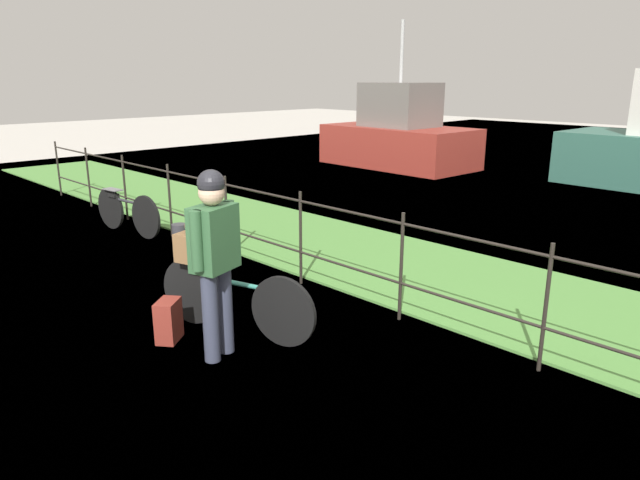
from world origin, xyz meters
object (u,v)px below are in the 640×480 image
Objects in this scene: cyclist_person at (214,249)px; moored_boat_near at (399,136)px; bicycle_parked at (127,211)px; backpack_on_paving at (169,321)px; wooden_crate at (197,247)px; bicycle_main at (233,299)px; terrier_dog at (198,226)px; mooring_bollard at (180,241)px.

cyclist_person is 0.40× the size of moored_boat_near.
bicycle_parked is at bearing -80.44° from moored_boat_near.
wooden_crate is at bearing -26.05° from backpack_on_paving.
moored_boat_near reaches higher than bicycle_main.
terrier_dog reaches higher than bicycle_parked.
terrier_dog is at bearing -61.68° from moored_boat_near.
bicycle_main is at bearing 17.29° from terrier_dog.
cyclist_person is at bearing -24.82° from mooring_bollard.
backpack_on_paving is at bearing -77.98° from wooden_crate.
mooring_bollard is (-2.49, 0.91, -0.12)m from bicycle_main.
bicycle_parked is (-3.86, 1.12, -0.68)m from terrier_dog.
cyclist_person is at bearing -113.15° from backpack_on_paving.
cyclist_person is at bearing -52.11° from bicycle_main.
cyclist_person is 3.50× the size of mooring_bollard.
cyclist_person is 4.77m from bicycle_parked.
bicycle_main is 4.34m from bicycle_parked.
moored_boat_near is at bearing 118.32° from terrier_dog.
cyclist_person is at bearing -59.47° from moored_boat_near.
moored_boat_near is (-5.34, 9.90, -0.20)m from terrier_dog.
wooden_crate is 0.22m from terrier_dog.
moored_boat_near is at bearing 120.22° from bicycle_main.
cyclist_person is (0.66, -0.27, -0.03)m from terrier_dog.
bicycle_main is 4.25× the size of backpack_on_paving.
bicycle_main is 4.64× the size of wooden_crate.
bicycle_main reaches higher than mooring_bollard.
backpack_on_paving is (-0.60, -0.16, -0.80)m from cyclist_person.
wooden_crate is 0.09× the size of moored_boat_near.
wooden_crate is 0.22× the size of bicycle_parked.
terrier_dog is at bearing -162.71° from bicycle_main.
cyclist_person is 3.16m from mooring_bollard.
moored_boat_near reaches higher than bicycle_parked.
bicycle_main is at bearing -59.78° from moored_boat_near.
cyclist_person reaches higher than bicycle_parked.
cyclist_person is (0.68, -0.26, 0.19)m from wooden_crate.
wooden_crate is 0.75m from backpack_on_paving.
backpack_on_paving is (0.09, -0.42, -0.62)m from wooden_crate.
bicycle_parked is (-4.22, 1.01, -0.00)m from bicycle_main.
cyclist_person is at bearing -20.68° from wooden_crate.
backpack_on_paving is at bearing -33.45° from mooring_bollard.
bicycle_main is 2.65m from mooring_bollard.
backpack_on_paving is 0.24× the size of bicycle_parked.
cyclist_person reaches higher than bicycle_main.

